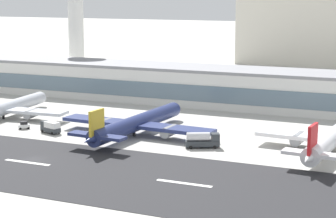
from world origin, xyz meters
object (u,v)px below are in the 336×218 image
Objects in this scene: control_tower at (76,13)px; service_fuel_truck_0 at (202,140)px; terminal_building at (210,86)px; airliner_red_tail_gate_2 at (332,139)px; service_baggage_tug_1 at (24,125)px; airliner_black_tail_gate_0 at (4,109)px; airliner_gold_tail_gate_1 at (134,124)px; service_box_truck_2 at (50,127)px.

control_tower reaches higher than service_fuel_truck_0.
terminal_building is 4.63× the size of control_tower.
control_tower is 0.95× the size of airliner_red_tail_gate_2.
terminal_building is at bearing -166.01° from service_baggage_tug_1.
airliner_red_tail_gate_2 is (98.44, -0.45, 0.26)m from airliner_black_tail_gate_0.
control_tower is at bearing 44.07° from airliner_gold_tail_gate_1.
control_tower is at bearing 159.21° from terminal_building.
control_tower reaches higher than airliner_black_tail_gate_0.
terminal_building reaches higher than service_fuel_truck_0.
airliner_black_tail_gate_0 is at bearing 94.23° from airliner_red_tail_gate_2.
airliner_black_tail_gate_0 is 7.07× the size of service_box_truck_2.
service_fuel_truck_0 is at bearing 135.27° from service_baggage_tug_1.
airliner_gold_tail_gate_1 is at bearing -100.06° from airliner_black_tail_gate_0.
airliner_gold_tail_gate_1 is 7.62× the size of service_box_truck_2.
service_box_truck_2 is (45.11, -86.06, -27.76)m from control_tower.
service_box_truck_2 is (-43.96, -1.62, -0.24)m from service_fuel_truck_0.
service_fuel_truck_0 is (89.07, -84.43, -27.52)m from control_tower.
terminal_building is 33.57× the size of service_box_truck_2.
service_baggage_tug_1 is at bearing 102.14° from airliner_gold_tail_gate_1.
terminal_building is 24.64× the size of service_fuel_truck_0.
airliner_red_tail_gate_2 reaches higher than airliner_gold_tail_gate_1.
airliner_red_tail_gate_2 is 7.66× the size of service_box_truck_2.
airliner_red_tail_gate_2 is at bearing -10.30° from service_fuel_truck_0.
service_fuel_truck_0 reaches higher than service_box_truck_2.
airliner_black_tail_gate_0 is 26.64m from service_box_truck_2.
airliner_gold_tail_gate_1 is 33.09m from service_baggage_tug_1.
airliner_red_tail_gate_2 is (51.39, 3.92, 0.03)m from airliner_gold_tail_gate_1.
terminal_building is at bearing -95.86° from service_box_truck_2.
service_box_truck_2 is at bearing 155.87° from service_fuel_truck_0.
terminal_building is at bearing 49.40° from airliner_red_tail_gate_2.
airliner_black_tail_gate_0 is at bearing -77.56° from service_baggage_tug_1.
terminal_building is 78.46m from control_tower.
service_fuel_truck_0 is at bearing -98.68° from airliner_gold_tail_gate_1.
service_fuel_truck_0 is at bearing -102.29° from airliner_black_tail_gate_0.
control_tower is at bearing 110.28° from service_fuel_truck_0.
control_tower is 95.93m from service_baggage_tug_1.
service_box_truck_2 is at bearing -118.40° from airliner_black_tail_gate_0.
airliner_red_tail_gate_2 reaches higher than service_fuel_truck_0.
service_box_truck_2 is (-22.67, -6.30, -1.47)m from airliner_gold_tail_gate_1.
airliner_black_tail_gate_0 is 17.20m from service_baggage_tug_1.
airliner_gold_tail_gate_1 is 23.58m from service_box_truck_2.
airliner_red_tail_gate_2 reaches higher than service_baggage_tug_1.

